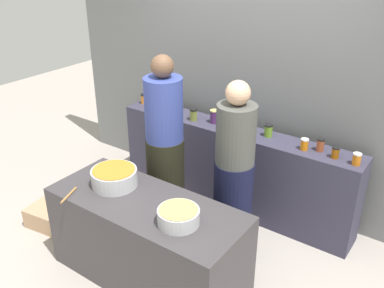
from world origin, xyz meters
name	(u,v)px	position (x,y,z in m)	size (l,w,h in m)	color
ground	(171,257)	(0.00, 0.00, 0.00)	(12.00, 12.00, 0.00)	#A49991
storefront_wall	(253,67)	(0.00, 1.45, 1.50)	(4.80, 0.12, 3.00)	slate
display_shelf	(232,168)	(0.00, 1.10, 0.46)	(2.70, 0.36, 0.93)	#353246
prep_table	(148,241)	(0.00, -0.30, 0.39)	(1.70, 0.70, 0.78)	#3A3639
preserve_jar_0	(144,99)	(-1.26, 1.13, 0.99)	(0.07, 0.07, 0.12)	orange
preserve_jar_1	(152,100)	(-1.16, 1.17, 0.98)	(0.07, 0.07, 0.10)	orange
preserve_jar_2	(156,102)	(-1.06, 1.12, 0.99)	(0.07, 0.07, 0.11)	brown
preserve_jar_3	(167,107)	(-0.87, 1.09, 0.98)	(0.08, 0.08, 0.10)	orange
preserve_jar_4	(193,115)	(-0.47, 1.05, 0.99)	(0.09, 0.09, 0.13)	olive
preserve_jar_5	(214,116)	(-0.25, 1.12, 1.00)	(0.09, 0.09, 0.15)	#4D2658
preserve_jar_6	(243,129)	(0.13, 1.04, 0.98)	(0.07, 0.07, 0.10)	#5A1645
preserve_jar_7	(268,130)	(0.37, 1.14, 0.99)	(0.09, 0.09, 0.13)	olive
preserve_jar_8	(304,144)	(0.78, 1.06, 0.98)	(0.07, 0.07, 0.11)	orange
preserve_jar_9	(320,145)	(0.91, 1.12, 0.99)	(0.07, 0.07, 0.12)	brown
preserve_jar_10	(335,152)	(1.07, 1.06, 0.98)	(0.07, 0.07, 0.11)	#8E4A0A
preserve_jar_11	(357,159)	(1.26, 1.05, 0.98)	(0.08, 0.08, 0.11)	#C96715
cooking_pot_left	(114,177)	(-0.39, -0.25, 0.86)	(0.40, 0.40, 0.15)	#B7B7BC
cooking_pot_center	(178,216)	(0.39, -0.37, 0.84)	(0.32, 0.32, 0.13)	#B7B7BC
wooden_spoon	(69,195)	(-0.58, -0.60, 0.79)	(0.02, 0.02, 0.24)	#9E703D
cook_with_tongs	(165,155)	(-0.35, 0.39, 0.82)	(0.37, 0.37, 1.80)	black
cook_in_cap	(234,177)	(0.35, 0.52, 0.75)	(0.37, 0.37, 1.66)	black
bread_crate	(51,216)	(-1.33, -0.31, 0.10)	(0.45, 0.34, 0.20)	tan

